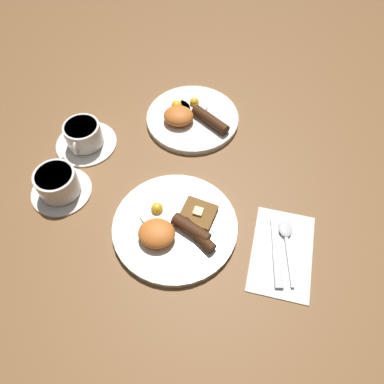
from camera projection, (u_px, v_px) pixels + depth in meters
name	position (u px, v px, depth m)	size (l,w,h in m)	color
ground_plane	(175.00, 228.00, 0.82)	(3.00, 3.00, 0.00)	brown
breakfast_plate_near	(175.00, 226.00, 0.81)	(0.27, 0.27, 0.05)	silver
breakfast_plate_far	(191.00, 117.00, 1.00)	(0.25, 0.25, 0.05)	silver
teacup_near	(58.00, 184.00, 0.85)	(0.14, 0.14, 0.07)	silver
teacup_far	(84.00, 137.00, 0.94)	(0.15, 0.15, 0.07)	silver
napkin	(282.00, 252.00, 0.79)	(0.13, 0.20, 0.01)	white
knife	(277.00, 255.00, 0.78)	(0.03, 0.16, 0.01)	silver
spoon	(286.00, 236.00, 0.80)	(0.03, 0.16, 0.01)	silver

